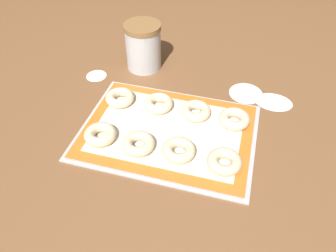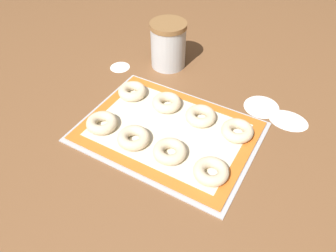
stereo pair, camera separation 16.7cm
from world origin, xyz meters
The scene contains 15 objects.
ground_plane centered at (0.00, 0.00, 0.00)m, with size 2.80×2.80×0.00m, color brown.
baking_tray centered at (0.01, 0.02, 0.00)m, with size 0.50×0.37×0.01m.
baking_mat centered at (0.01, 0.02, 0.01)m, with size 0.48×0.35×0.00m.
bagel_front_far_left centered at (-0.16, -0.06, 0.03)m, with size 0.09×0.09×0.03m.
bagel_front_mid_left centered at (-0.04, -0.07, 0.03)m, with size 0.09×0.09×0.03m.
bagel_front_mid_right centered at (0.07, -0.06, 0.03)m, with size 0.09×0.09×0.03m.
bagel_front_far_right centered at (0.19, -0.07, 0.03)m, with size 0.09×0.09×0.03m.
bagel_back_far_left centered at (-0.17, 0.10, 0.03)m, with size 0.09×0.09×0.03m.
bagel_back_mid_left centered at (-0.04, 0.11, 0.03)m, with size 0.09×0.09×0.03m.
bagel_back_mid_right centered at (0.08, 0.10, 0.03)m, with size 0.09×0.09×0.03m.
bagel_back_far_right centered at (0.19, 0.10, 0.03)m, with size 0.09×0.09×0.03m.
flour_canister centered at (-0.16, 0.33, 0.08)m, with size 0.13×0.13×0.16m.
flour_patch_near centered at (0.30, 0.24, 0.00)m, with size 0.12×0.09×0.00m.
flour_patch_far centered at (-0.31, 0.22, 0.00)m, with size 0.07×0.07×0.00m.
flour_patch_side centered at (0.21, 0.27, 0.00)m, with size 0.11×0.11×0.00m.
Camera 1 is at (0.20, -0.63, 0.67)m, focal length 35.00 mm.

